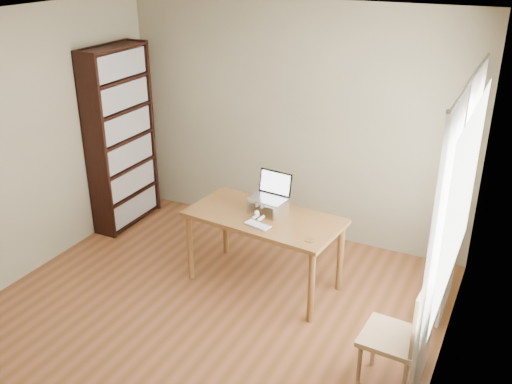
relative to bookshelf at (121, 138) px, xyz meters
name	(u,v)px	position (x,y,z in m)	size (l,w,h in m)	color
room	(183,199)	(1.86, -1.54, 0.25)	(4.04, 4.54, 2.64)	brown
bookshelf	(121,138)	(0.00, 0.00, 0.00)	(0.30, 0.90, 2.10)	black
curtains	(450,222)	(3.75, -0.75, 0.12)	(0.03, 1.90, 2.25)	white
desk	(264,224)	(2.07, -0.52, -0.39)	(1.53, 0.87, 0.75)	brown
laptop_stand	(268,205)	(2.07, -0.44, -0.22)	(0.32, 0.25, 0.13)	silver
laptop	(271,192)	(2.07, -0.38, -0.11)	(0.36, 0.32, 0.24)	silver
keyboard	(258,225)	(2.12, -0.74, -0.29)	(0.28, 0.17, 0.02)	silver
coaster	(310,240)	(2.64, -0.78, -0.30)	(0.09, 0.09, 0.01)	brown
cat	(269,205)	(2.07, -0.41, -0.23)	(0.26, 0.49, 0.16)	#4F483E
chair	(402,333)	(3.61, -1.38, -0.53)	(0.44, 0.44, 0.96)	#A6805A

